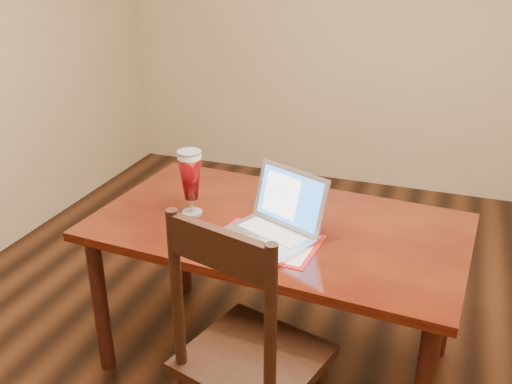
% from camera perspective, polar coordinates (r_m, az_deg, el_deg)
% --- Properties ---
extents(dining_table, '(1.65, 1.01, 1.05)m').
position_cam_1_polar(dining_table, '(2.52, 1.87, -4.70)').
color(dining_table, '#4F1A0A').
rests_on(dining_table, ground).
extents(dining_chair, '(0.57, 0.55, 1.10)m').
position_cam_1_polar(dining_chair, '(2.11, -0.88, -16.14)').
color(dining_chair, black).
rests_on(dining_chair, ground).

